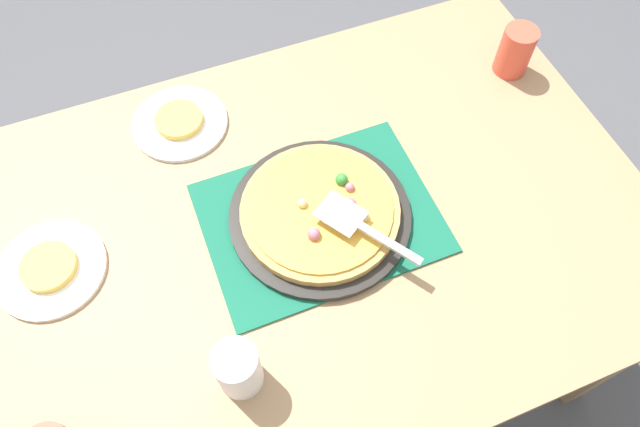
# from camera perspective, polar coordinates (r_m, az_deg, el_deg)

# --- Properties ---
(ground_plane) EXTENTS (8.00, 8.00, 0.00)m
(ground_plane) POSITION_cam_1_polar(r_m,az_deg,el_deg) (1.91, 0.00, -11.75)
(ground_plane) COLOR #4C4C51
(dining_table) EXTENTS (1.40, 1.00, 0.75)m
(dining_table) POSITION_cam_1_polar(r_m,az_deg,el_deg) (1.32, 0.00, -2.84)
(dining_table) COLOR #9E7A56
(dining_table) RESTS_ON ground_plane
(placemat) EXTENTS (0.48, 0.36, 0.01)m
(placemat) POSITION_cam_1_polar(r_m,az_deg,el_deg) (1.22, 0.00, -0.40)
(placemat) COLOR #145B42
(placemat) RESTS_ON dining_table
(pizza_pan) EXTENTS (0.38, 0.38, 0.01)m
(pizza_pan) POSITION_cam_1_polar(r_m,az_deg,el_deg) (1.21, 0.00, -0.17)
(pizza_pan) COLOR black
(pizza_pan) RESTS_ON placemat
(pizza) EXTENTS (0.33, 0.33, 0.05)m
(pizza) POSITION_cam_1_polar(r_m,az_deg,el_deg) (1.20, 0.05, 0.32)
(pizza) COLOR tan
(pizza) RESTS_ON pizza_pan
(plate_near_left) EXTENTS (0.22, 0.22, 0.01)m
(plate_near_left) POSITION_cam_1_polar(r_m,az_deg,el_deg) (1.28, -24.85, -4.98)
(plate_near_left) COLOR white
(plate_near_left) RESTS_ON dining_table
(plate_far_right) EXTENTS (0.22, 0.22, 0.01)m
(plate_far_right) POSITION_cam_1_polar(r_m,az_deg,el_deg) (1.40, -13.55, 8.59)
(plate_far_right) COLOR white
(plate_far_right) RESTS_ON dining_table
(served_slice_left) EXTENTS (0.11, 0.11, 0.02)m
(served_slice_left) POSITION_cam_1_polar(r_m,az_deg,el_deg) (1.27, -25.07, -4.72)
(served_slice_left) COLOR #EAB747
(served_slice_left) RESTS_ON plate_near_left
(served_slice_right) EXTENTS (0.11, 0.11, 0.02)m
(served_slice_right) POSITION_cam_1_polar(r_m,az_deg,el_deg) (1.39, -13.65, 8.92)
(served_slice_right) COLOR #EAB747
(served_slice_right) RESTS_ON plate_far_right
(cup_near) EXTENTS (0.08, 0.08, 0.12)m
(cup_near) POSITION_cam_1_polar(r_m,az_deg,el_deg) (1.05, -8.02, -14.84)
(cup_near) COLOR white
(cup_near) RESTS_ON dining_table
(cup_corner) EXTENTS (0.08, 0.08, 0.12)m
(cup_corner) POSITION_cam_1_polar(r_m,az_deg,el_deg) (1.52, 18.58, 14.87)
(cup_corner) COLOR #E04C38
(cup_corner) RESTS_ON dining_table
(pizza_server) EXTENTS (0.16, 0.22, 0.01)m
(pizza_server) POSITION_cam_1_polar(r_m,az_deg,el_deg) (1.14, 4.01, -1.22)
(pizza_server) COLOR silver
(pizza_server) RESTS_ON pizza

